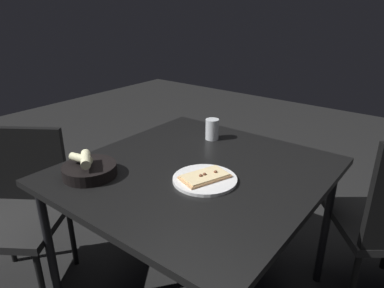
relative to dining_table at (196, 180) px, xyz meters
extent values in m
cube|color=black|center=(0.00, 0.00, 0.04)|extent=(1.08, 1.12, 0.03)
cylinder|color=black|center=(-0.48, -0.50, -0.33)|extent=(0.04, 0.04, 0.72)
cylinder|color=black|center=(-0.48, 0.50, -0.33)|extent=(0.04, 0.04, 0.72)
cylinder|color=black|center=(0.48, 0.50, -0.33)|extent=(0.04, 0.04, 0.72)
cylinder|color=white|center=(0.10, -0.07, 0.06)|extent=(0.27, 0.27, 0.01)
cube|color=tan|center=(0.10, -0.07, 0.08)|extent=(0.18, 0.23, 0.01)
cube|color=beige|center=(0.10, -0.07, 0.08)|extent=(0.16, 0.21, 0.01)
sphere|color=brown|center=(0.10, -0.07, 0.09)|extent=(0.02, 0.02, 0.02)
sphere|color=brown|center=(0.10, -0.09, 0.09)|extent=(0.02, 0.02, 0.02)
sphere|color=brown|center=(0.12, -0.03, 0.09)|extent=(0.02, 0.02, 0.02)
cylinder|color=black|center=(-0.32, -0.34, 0.08)|extent=(0.23, 0.23, 0.05)
cylinder|color=beige|center=(-0.31, -0.36, 0.15)|extent=(0.13, 0.11, 0.04)
cylinder|color=beige|center=(-0.34, -0.36, 0.14)|extent=(0.11, 0.05, 0.03)
cylinder|color=#B11614|center=(-0.27, -0.35, 0.08)|extent=(0.06, 0.06, 0.03)
cylinder|color=silver|center=(-0.15, 0.35, 0.11)|extent=(0.07, 0.07, 0.11)
cylinder|color=#B29022|center=(-0.15, 0.35, 0.09)|extent=(0.06, 0.06, 0.07)
cube|color=black|center=(0.72, 0.56, -0.25)|extent=(0.62, 0.62, 0.04)
cylinder|color=black|center=(0.45, 0.60, -0.48)|extent=(0.03, 0.03, 0.42)
cube|color=black|center=(-0.75, -0.51, -0.27)|extent=(0.61, 0.61, 0.04)
cube|color=black|center=(-0.87, -0.35, -0.04)|extent=(0.37, 0.27, 0.42)
cylinder|color=black|center=(-0.49, -0.56, -0.49)|extent=(0.03, 0.03, 0.40)
cylinder|color=black|center=(-1.02, -0.46, -0.49)|extent=(0.03, 0.03, 0.40)
cylinder|color=black|center=(-0.70, -0.25, -0.49)|extent=(0.03, 0.03, 0.40)
camera|label=1|loc=(0.85, -1.13, 0.76)|focal=32.43mm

